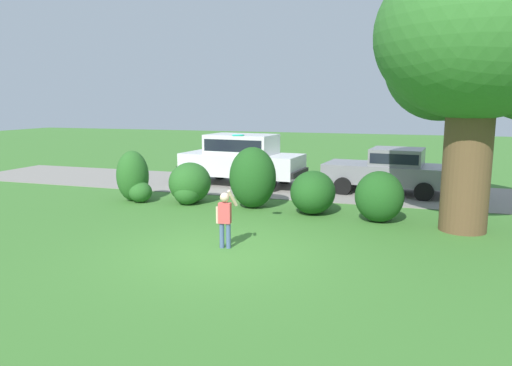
{
  "coord_description": "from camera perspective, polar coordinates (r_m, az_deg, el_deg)",
  "views": [
    {
      "loc": [
        3.67,
        -8.88,
        3.09
      ],
      "look_at": [
        -0.04,
        2.29,
        1.1
      ],
      "focal_mm": 33.48,
      "sensor_mm": 36.0,
      "label": 1
    }
  ],
  "objects": [
    {
      "name": "shrub_near_tree",
      "position": [
        15.56,
        -14.38,
        0.52
      ],
      "size": [
        1.22,
        1.04,
        1.6
      ],
      "color": "#286023",
      "rests_on": "ground"
    },
    {
      "name": "ground_plane",
      "position": [
        10.1,
        -3.94,
        -8.25
      ],
      "size": [
        80.0,
        80.0,
        0.0
      ],
      "primitive_type": "plane",
      "color": "#3D752D"
    },
    {
      "name": "driveway_strip",
      "position": [
        17.41,
        5.89,
        -0.65
      ],
      "size": [
        28.0,
        4.4,
        0.02
      ],
      "primitive_type": "cube",
      "color": "gray",
      "rests_on": "ground"
    },
    {
      "name": "oak_tree_large",
      "position": [
        12.66,
        25.1,
        14.45
      ],
      "size": [
        5.0,
        4.86,
        6.61
      ],
      "color": "brown",
      "rests_on": "ground"
    },
    {
      "name": "shrub_centre_left",
      "position": [
        14.93,
        -7.96,
        -0.17
      ],
      "size": [
        1.29,
        1.41,
        1.26
      ],
      "color": "#286023",
      "rests_on": "ground"
    },
    {
      "name": "shrub_centre_right",
      "position": [
        13.46,
        6.81,
        -1.11
      ],
      "size": [
        1.25,
        1.46,
        1.21
      ],
      "color": "#1E511C",
      "rests_on": "ground"
    },
    {
      "name": "parked_suv",
      "position": [
        17.93,
        -1.72,
        3.14
      ],
      "size": [
        4.83,
        2.38,
        1.92
      ],
      "color": "white",
      "rests_on": "ground"
    },
    {
      "name": "shrub_centre",
      "position": [
        14.09,
        -0.4,
        0.66
      ],
      "size": [
        1.39,
        1.32,
        1.81
      ],
      "color": "#1E511C",
      "rests_on": "ground"
    },
    {
      "name": "child_thrower",
      "position": [
        10.19,
        -3.74,
        -3.89
      ],
      "size": [
        0.44,
        0.3,
        1.29
      ],
      "color": "#4C608C",
      "rests_on": "ground"
    },
    {
      "name": "shrub_far_end",
      "position": [
        12.84,
        14.51,
        -1.58
      ],
      "size": [
        1.26,
        1.13,
        1.34
      ],
      "color": "#1E511C",
      "rests_on": "ground"
    },
    {
      "name": "parked_sedan",
      "position": [
        16.96,
        15.73,
        1.63
      ],
      "size": [
        4.55,
        2.4,
        1.56
      ],
      "color": "gray",
      "rests_on": "ground"
    },
    {
      "name": "frisbee",
      "position": [
        10.92,
        -2.14,
        5.72
      ],
      "size": [
        0.28,
        0.28,
        0.07
      ],
      "color": "#1EB7B2"
    }
  ]
}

